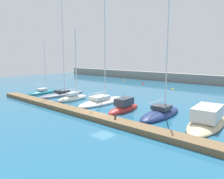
# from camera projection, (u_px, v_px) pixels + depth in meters

# --- Properties ---
(ground_plane) EXTENTS (123.91, 123.91, 0.00)m
(ground_plane) POSITION_uv_depth(u_px,v_px,m) (103.00, 116.00, 26.83)
(ground_plane) COLOR #236084
(dock_pier) EXTENTS (45.64, 1.83, 0.57)m
(dock_pier) POSITION_uv_depth(u_px,v_px,m) (94.00, 116.00, 25.70)
(dock_pier) COLOR brown
(dock_pier) RESTS_ON ground_plane
(breakwater_seawall) EXTENTS (111.51, 2.70, 2.50)m
(breakwater_seawall) POSITION_uv_depth(u_px,v_px,m) (210.00, 80.00, 56.87)
(breakwater_seawall) COLOR gray
(breakwater_seawall) RESTS_ON ground_plane
(sailboat_teal_nearest) EXTENTS (2.32, 6.86, 10.74)m
(sailboat_teal_nearest) POSITION_uv_depth(u_px,v_px,m) (42.00, 93.00, 42.62)
(sailboat_teal_nearest) COLOR #19707F
(sailboat_teal_nearest) RESTS_ON ground_plane
(sailboat_slate_second) EXTENTS (2.69, 10.08, 20.39)m
(sailboat_slate_second) POSITION_uv_depth(u_px,v_px,m) (63.00, 94.00, 40.90)
(sailboat_slate_second) COLOR slate
(sailboat_slate_second) RESTS_ON ground_plane
(sailboat_ivory_third) EXTENTS (1.76, 6.08, 12.14)m
(sailboat_ivory_third) POSITION_uv_depth(u_px,v_px,m) (73.00, 97.00, 36.27)
(sailboat_ivory_third) COLOR silver
(sailboat_ivory_third) RESTS_ON ground_plane
(sailboat_white_fourth) EXTENTS (3.48, 9.88, 18.28)m
(sailboat_white_fourth) POSITION_uv_depth(u_px,v_px,m) (102.00, 101.00, 34.07)
(sailboat_white_fourth) COLOR white
(sailboat_white_fourth) RESTS_ON ground_plane
(motorboat_red_fifth) EXTENTS (2.20, 6.62, 3.18)m
(motorboat_red_fifth) POSITION_uv_depth(u_px,v_px,m) (124.00, 108.00, 29.23)
(motorboat_red_fifth) COLOR #B72D28
(motorboat_red_fifth) RESTS_ON ground_plane
(sailboat_navy_sixth) EXTENTS (2.82, 8.60, 18.68)m
(sailboat_navy_sixth) POSITION_uv_depth(u_px,v_px,m) (161.00, 113.00, 26.71)
(sailboat_navy_sixth) COLOR navy
(sailboat_navy_sixth) RESTS_ON ground_plane
(motorboat_sand_seventh) EXTENTS (4.18, 10.60, 3.23)m
(motorboat_sand_seventh) POSITION_uv_depth(u_px,v_px,m) (207.00, 120.00, 23.44)
(motorboat_sand_seventh) COLOR beige
(motorboat_sand_seventh) RESTS_ON ground_plane
(mooring_buoy_red) EXTENTS (0.60, 0.60, 0.60)m
(mooring_buoy_red) POSITION_uv_depth(u_px,v_px,m) (143.00, 84.00, 58.42)
(mooring_buoy_red) COLOR red
(mooring_buoy_red) RESTS_ON ground_plane
(mooring_buoy_yellow) EXTENTS (0.62, 0.62, 0.62)m
(mooring_buoy_yellow) POSITION_uv_depth(u_px,v_px,m) (173.00, 89.00, 48.41)
(mooring_buoy_yellow) COLOR yellow
(mooring_buoy_yellow) RESTS_ON ground_plane
(mooring_buoy_orange) EXTENTS (0.55, 0.55, 0.55)m
(mooring_buoy_orange) POSITION_uv_depth(u_px,v_px,m) (124.00, 80.00, 66.71)
(mooring_buoy_orange) COLOR orange
(mooring_buoy_orange) RESTS_ON ground_plane
(dock_bollard) EXTENTS (0.20, 0.20, 0.44)m
(dock_bollard) POSITION_uv_depth(u_px,v_px,m) (115.00, 117.00, 23.45)
(dock_bollard) COLOR black
(dock_bollard) RESTS_ON dock_pier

